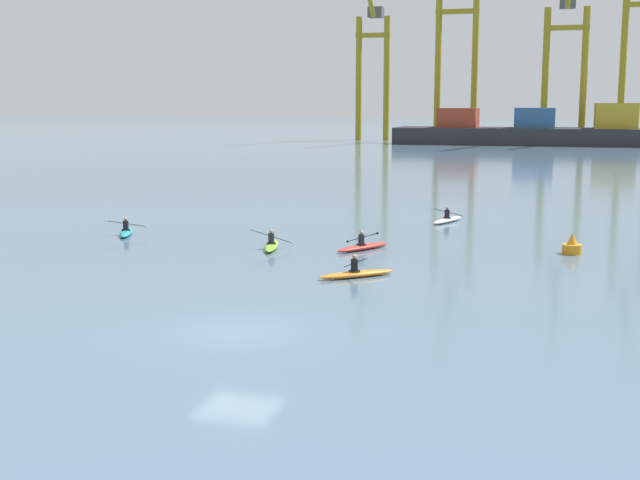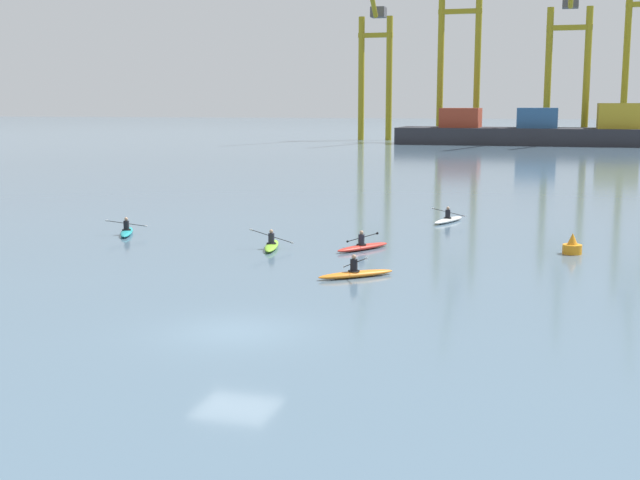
{
  "view_description": "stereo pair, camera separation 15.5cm",
  "coord_description": "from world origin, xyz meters",
  "px_view_note": "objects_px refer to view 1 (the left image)",
  "views": [
    {
      "loc": [
        9.3,
        -23.65,
        6.97
      ],
      "look_at": [
        -1.35,
        14.29,
        0.6
      ],
      "focal_mm": 47.16,
      "sensor_mm": 36.0,
      "label": 1
    },
    {
      "loc": [
        9.45,
        -23.6,
        6.97
      ],
      "look_at": [
        -1.35,
        14.29,
        0.6
      ],
      "focal_mm": 47.16,
      "sensor_mm": 36.0,
      "label": 2
    }
  ],
  "objects_px": {
    "gantry_crane_east_mid": "(566,49)",
    "kayak_white": "(448,219)",
    "kayak_orange": "(356,273)",
    "kayak_red": "(363,246)",
    "kayak_lime": "(271,245)",
    "channel_buoy": "(572,246)",
    "container_barge": "(536,131)",
    "gantry_crane_west": "(372,52)",
    "gantry_crane_west_mid": "(457,39)",
    "kayak_teal": "(126,231)"
  },
  "relations": [
    {
      "from": "container_barge",
      "to": "gantry_crane_west_mid",
      "type": "xyz_separation_m",
      "value": [
        -15.36,
        9.36,
        16.66
      ]
    },
    {
      "from": "channel_buoy",
      "to": "kayak_teal",
      "type": "bearing_deg",
      "value": -179.13
    },
    {
      "from": "channel_buoy",
      "to": "kayak_orange",
      "type": "height_order",
      "value": "kayak_orange"
    },
    {
      "from": "gantry_crane_west",
      "to": "kayak_teal",
      "type": "distance_m",
      "value": 124.81
    },
    {
      "from": "kayak_white",
      "to": "kayak_teal",
      "type": "relative_size",
      "value": 1.02
    },
    {
      "from": "gantry_crane_east_mid",
      "to": "kayak_white",
      "type": "relative_size",
      "value": 9.72
    },
    {
      "from": "container_barge",
      "to": "kayak_orange",
      "type": "xyz_separation_m",
      "value": [
        -4.08,
        -119.9,
        -2.2
      ]
    },
    {
      "from": "kayak_orange",
      "to": "gantry_crane_west_mid",
      "type": "bearing_deg",
      "value": 94.98
    },
    {
      "from": "kayak_orange",
      "to": "kayak_red",
      "type": "height_order",
      "value": "kayak_orange"
    },
    {
      "from": "gantry_crane_west_mid",
      "to": "kayak_lime",
      "type": "distance_m",
      "value": 125.18
    },
    {
      "from": "gantry_crane_east_mid",
      "to": "kayak_white",
      "type": "xyz_separation_m",
      "value": [
        -6.91,
        -108.01,
        -16.54
      ]
    },
    {
      "from": "channel_buoy",
      "to": "kayak_red",
      "type": "height_order",
      "value": "kayak_red"
    },
    {
      "from": "gantry_crane_east_mid",
      "to": "kayak_white",
      "type": "bearing_deg",
      "value": -93.66
    },
    {
      "from": "kayak_red",
      "to": "kayak_lime",
      "type": "bearing_deg",
      "value": -169.27
    },
    {
      "from": "kayak_orange",
      "to": "kayak_teal",
      "type": "distance_m",
      "value": 16.54
    },
    {
      "from": "gantry_crane_west",
      "to": "kayak_orange",
      "type": "height_order",
      "value": "gantry_crane_west"
    },
    {
      "from": "channel_buoy",
      "to": "kayak_red",
      "type": "xyz_separation_m",
      "value": [
        -9.76,
        -1.6,
        -0.19
      ]
    },
    {
      "from": "kayak_white",
      "to": "gantry_crane_west",
      "type": "bearing_deg",
      "value": 104.48
    },
    {
      "from": "kayak_white",
      "to": "kayak_orange",
      "type": "distance_m",
      "value": 17.37
    },
    {
      "from": "gantry_crane_west",
      "to": "gantry_crane_west_mid",
      "type": "xyz_separation_m",
      "value": [
        16.45,
        -1.42,
        2.01
      ]
    },
    {
      "from": "kayak_orange",
      "to": "kayak_red",
      "type": "xyz_separation_m",
      "value": [
        -1.21,
        6.48,
        0.0
      ]
    },
    {
      "from": "gantry_crane_east_mid",
      "to": "channel_buoy",
      "type": "xyz_separation_m",
      "value": [
        0.1,
        -117.24,
        -16.35
      ]
    },
    {
      "from": "gantry_crane_east_mid",
      "to": "kayak_orange",
      "type": "bearing_deg",
      "value": -93.86
    },
    {
      "from": "container_barge",
      "to": "gantry_crane_west_mid",
      "type": "height_order",
      "value": "gantry_crane_west_mid"
    },
    {
      "from": "channel_buoy",
      "to": "kayak_white",
      "type": "height_order",
      "value": "channel_buoy"
    },
    {
      "from": "kayak_orange",
      "to": "kayak_white",
      "type": "bearing_deg",
      "value": 84.89
    },
    {
      "from": "channel_buoy",
      "to": "kayak_red",
      "type": "distance_m",
      "value": 9.9
    },
    {
      "from": "gantry_crane_east_mid",
      "to": "kayak_lime",
      "type": "distance_m",
      "value": 121.62
    },
    {
      "from": "gantry_crane_west",
      "to": "kayak_white",
      "type": "relative_size",
      "value": 10.86
    },
    {
      "from": "kayak_lime",
      "to": "kayak_white",
      "type": "bearing_deg",
      "value": 58.5
    },
    {
      "from": "container_barge",
      "to": "kayak_red",
      "type": "height_order",
      "value": "container_barge"
    },
    {
      "from": "gantry_crane_east_mid",
      "to": "gantry_crane_west_mid",
      "type": "bearing_deg",
      "value": 168.65
    },
    {
      "from": "container_barge",
      "to": "kayak_lime",
      "type": "xyz_separation_m",
      "value": [
        -9.68,
        -114.26,
        -2.2
      ]
    },
    {
      "from": "kayak_lime",
      "to": "kayak_teal",
      "type": "bearing_deg",
      "value": 167.07
    },
    {
      "from": "gantry_crane_east_mid",
      "to": "kayak_orange",
      "type": "height_order",
      "value": "gantry_crane_east_mid"
    },
    {
      "from": "gantry_crane_east_mid",
      "to": "kayak_white",
      "type": "distance_m",
      "value": 109.49
    },
    {
      "from": "kayak_lime",
      "to": "kayak_orange",
      "type": "distance_m",
      "value": 7.95
    },
    {
      "from": "kayak_lime",
      "to": "kayak_red",
      "type": "xyz_separation_m",
      "value": [
        4.38,
        0.83,
        0.0
      ]
    },
    {
      "from": "container_barge",
      "to": "kayak_lime",
      "type": "bearing_deg",
      "value": -94.84
    },
    {
      "from": "container_barge",
      "to": "gantry_crane_east_mid",
      "type": "xyz_separation_m",
      "value": [
        4.37,
        5.4,
        14.34
      ]
    },
    {
      "from": "channel_buoy",
      "to": "kayak_lime",
      "type": "height_order",
      "value": "kayak_lime"
    },
    {
      "from": "channel_buoy",
      "to": "kayak_white",
      "type": "relative_size",
      "value": 0.29
    },
    {
      "from": "kayak_white",
      "to": "container_barge",
      "type": "bearing_deg",
      "value": 88.58
    },
    {
      "from": "container_barge",
      "to": "channel_buoy",
      "type": "xyz_separation_m",
      "value": [
        4.47,
        -111.83,
        -2.01
      ]
    },
    {
      "from": "kayak_teal",
      "to": "gantry_crane_west_mid",
      "type": "bearing_deg",
      "value": 88.42
    },
    {
      "from": "kayak_lime",
      "to": "kayak_orange",
      "type": "xyz_separation_m",
      "value": [
        5.59,
        -5.65,
        0.0
      ]
    },
    {
      "from": "container_barge",
      "to": "gantry_crane_east_mid",
      "type": "bearing_deg",
      "value": 51.03
    },
    {
      "from": "gantry_crane_west_mid",
      "to": "kayak_white",
      "type": "height_order",
      "value": "gantry_crane_west_mid"
    },
    {
      "from": "container_barge",
      "to": "kayak_teal",
      "type": "xyz_separation_m",
      "value": [
        -18.72,
        -112.19,
        -2.2
      ]
    },
    {
      "from": "gantry_crane_east_mid",
      "to": "kayak_lime",
      "type": "bearing_deg",
      "value": -96.7
    }
  ]
}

